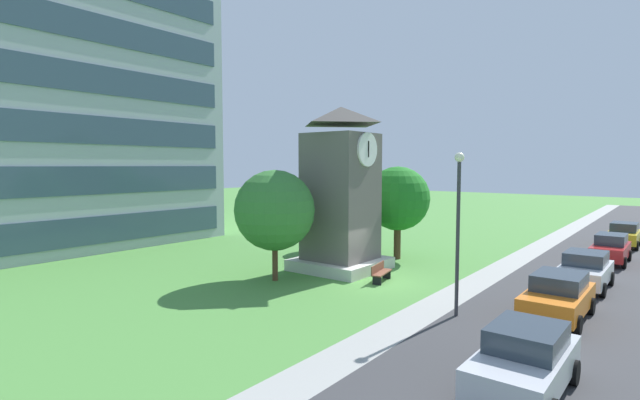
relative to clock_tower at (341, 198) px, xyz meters
name	(u,v)px	position (x,y,z in m)	size (l,w,h in m)	color
ground_plane	(377,281)	(-1.14, -3.01, -3.94)	(160.00, 160.00, 0.00)	#4C893D
street_asphalt	(563,313)	(-1.14, -11.42, -3.94)	(120.00, 7.20, 0.01)	#38383A
kerb_strip	(455,294)	(-1.14, -7.02, -3.94)	(120.00, 1.60, 0.01)	#9E9E99
office_building	(36,112)	(-6.34, 22.71, 5.66)	(21.74, 15.82, 19.20)	#9EA8B2
clock_tower	(341,198)	(0.00, 0.00, 0.00)	(4.43, 4.43, 8.93)	#605B56
park_bench	(381,272)	(-1.08, -3.19, -3.48)	(1.86, 0.83, 0.88)	brown
street_lamp	(458,216)	(-3.99, -8.22, -0.10)	(0.36, 0.36, 6.24)	#333338
tree_by_building	(398,199)	(4.54, -1.07, -0.23)	(3.93, 3.93, 5.69)	#513823
tree_near_tower	(275,210)	(-4.11, 1.12, -0.41)	(4.01, 4.01, 5.54)	#513823
tree_streetside	(342,203)	(5.22, 3.57, -0.79)	(3.00, 3.00, 4.67)	#513823
parked_car_silver	(525,359)	(-8.84, -11.91, -3.08)	(4.23, 2.09, 1.69)	silver
parked_car_orange	(558,296)	(-1.94, -11.35, -3.08)	(4.41, 2.11, 1.69)	orange
parked_car_white	(585,270)	(3.73, -11.41, -3.08)	(4.28, 2.12, 1.69)	silver
parked_car_red	(611,248)	(11.21, -11.66, -3.08)	(4.37, 1.93, 1.69)	red
parked_car_yellow	(624,234)	(18.32, -11.72, -3.08)	(4.20, 2.04, 1.69)	gold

